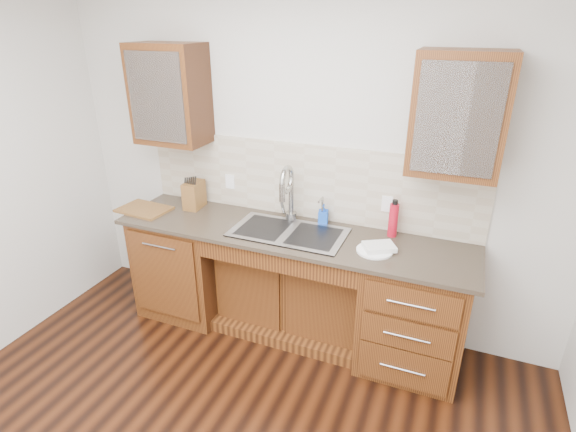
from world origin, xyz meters
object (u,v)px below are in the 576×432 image
at_px(soap_bottle, 323,214).
at_px(water_bottle, 393,220).
at_px(knife_block, 194,195).
at_px(cutting_board, 144,209).
at_px(plate, 375,251).

distance_m(soap_bottle, water_bottle, 0.53).
bearing_deg(water_bottle, knife_block, -177.29).
bearing_deg(cutting_board, knife_block, 31.27).
relative_size(water_bottle, cutting_board, 0.61).
bearing_deg(plate, soap_bottle, 146.87).
xyz_separation_m(water_bottle, plate, (-0.07, -0.28, -0.12)).
height_order(soap_bottle, cutting_board, soap_bottle).
distance_m(plate, cutting_board, 1.91).
height_order(water_bottle, knife_block, water_bottle).
bearing_deg(knife_block, cutting_board, -153.79).
bearing_deg(soap_bottle, knife_block, 174.80).
bearing_deg(cutting_board, plate, 0.22).
bearing_deg(water_bottle, plate, -102.91).
distance_m(water_bottle, plate, 0.31).
relative_size(knife_block, cutting_board, 0.55).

